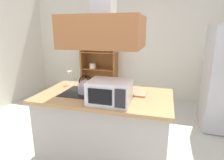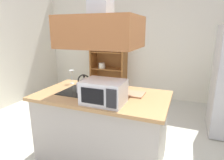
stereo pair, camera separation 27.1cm
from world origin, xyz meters
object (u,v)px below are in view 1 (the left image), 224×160
at_px(dish_cabinet, 100,66).
at_px(kettle, 86,85).
at_px(wine_glass_on_counter, 70,75).
at_px(microwave, 110,92).
at_px(cutting_board, 133,93).

relative_size(dish_cabinet, kettle, 7.47).
bearing_deg(wine_glass_on_counter, kettle, -37.26).
xyz_separation_m(dish_cabinet, microwave, (1.09, -2.76, 0.25)).
distance_m(cutting_board, microwave, 0.46).
bearing_deg(microwave, cutting_board, 64.40).
bearing_deg(cutting_board, wine_glass_on_counter, 171.04).
height_order(kettle, microwave, microwave).
xyz_separation_m(kettle, wine_glass_on_counter, (-0.38, 0.29, 0.05)).
height_order(dish_cabinet, cutting_board, dish_cabinet).
bearing_deg(cutting_board, microwave, -115.60).
bearing_deg(kettle, dish_cabinet, 105.46).
bearing_deg(wine_glass_on_counter, microwave, -35.48).
distance_m(dish_cabinet, microwave, 2.97).
bearing_deg(wine_glass_on_counter, cutting_board, -8.96).
xyz_separation_m(dish_cabinet, kettle, (0.69, -2.49, 0.22)).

